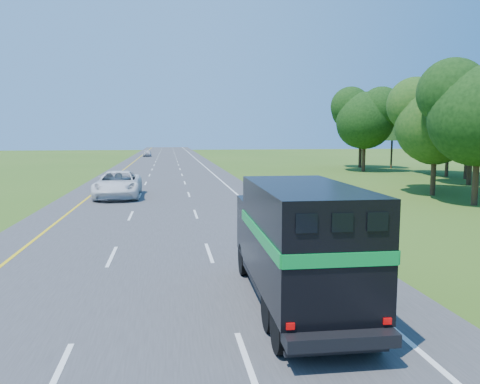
# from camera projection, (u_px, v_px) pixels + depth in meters

# --- Properties ---
(road) EXTENTS (15.00, 260.00, 0.04)m
(road) POSITION_uv_depth(u_px,v_px,m) (166.00, 180.00, 47.26)
(road) COLOR #38383A
(road) RESTS_ON ground
(lane_markings) EXTENTS (11.15, 260.00, 0.01)m
(lane_markings) POSITION_uv_depth(u_px,v_px,m) (165.00, 180.00, 47.25)
(lane_markings) COLOR yellow
(lane_markings) RESTS_ON road
(horse_truck) EXTENTS (2.52, 7.53, 3.31)m
(horse_truck) POSITION_uv_depth(u_px,v_px,m) (298.00, 241.00, 12.21)
(horse_truck) COLOR black
(horse_truck) RESTS_ON road
(white_suv) EXTENTS (3.23, 6.89, 1.91)m
(white_suv) POSITION_uv_depth(u_px,v_px,m) (118.00, 184.00, 34.11)
(white_suv) COLOR white
(white_suv) RESTS_ON road
(far_car) EXTENTS (1.68, 4.14, 1.41)m
(far_car) POSITION_uv_depth(u_px,v_px,m) (147.00, 153.00, 98.97)
(far_car) COLOR #BAB9C1
(far_car) RESTS_ON road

